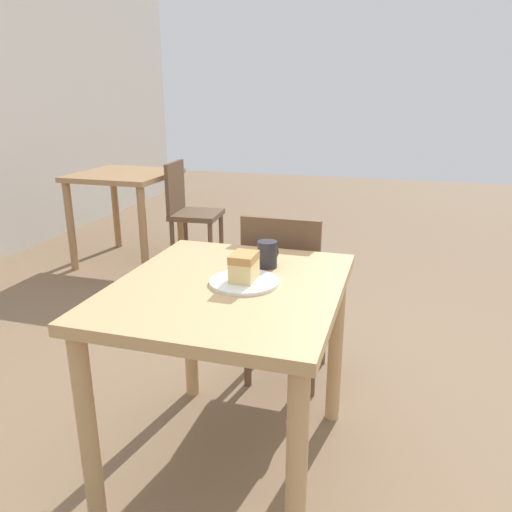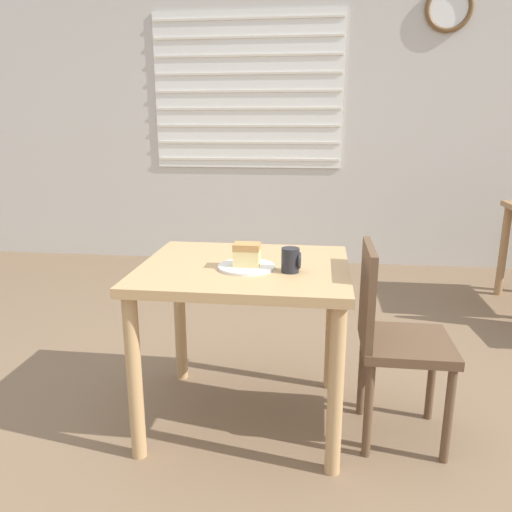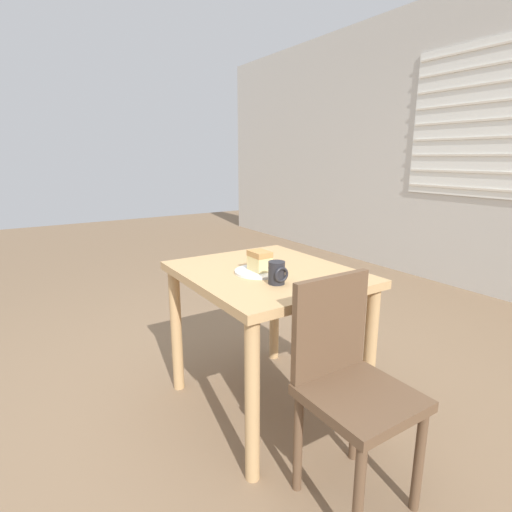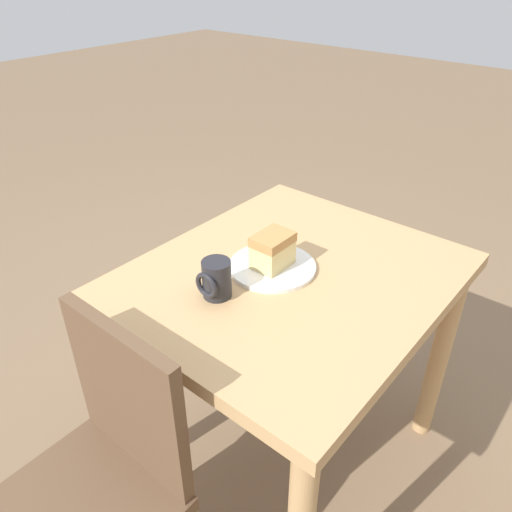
# 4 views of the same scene
# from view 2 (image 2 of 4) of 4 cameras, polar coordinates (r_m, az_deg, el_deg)

# --- Properties ---
(ground_plane) EXTENTS (14.00, 14.00, 0.00)m
(ground_plane) POSITION_cam_2_polar(r_m,az_deg,el_deg) (2.22, -0.69, -21.84)
(ground_plane) COLOR #7A6047
(wall_back) EXTENTS (10.00, 0.10, 2.80)m
(wall_back) POSITION_cam_2_polar(r_m,az_deg,el_deg) (4.79, 4.37, 15.95)
(wall_back) COLOR beige
(wall_back) RESTS_ON ground_plane
(dining_table_near) EXTENTS (0.89, 0.76, 0.74)m
(dining_table_near) POSITION_cam_2_polar(r_m,az_deg,el_deg) (2.17, -1.30, -4.05)
(dining_table_near) COLOR tan
(dining_table_near) RESTS_ON ground_plane
(chair_near_window) EXTENTS (0.37, 0.37, 0.85)m
(chair_near_window) POSITION_cam_2_polar(r_m,az_deg,el_deg) (2.18, 15.27, -8.74)
(chair_near_window) COLOR brown
(chair_near_window) RESTS_ON ground_plane
(plate) EXTENTS (0.24, 0.24, 0.01)m
(plate) POSITION_cam_2_polar(r_m,az_deg,el_deg) (2.08, -1.09, -1.24)
(plate) COLOR white
(plate) RESTS_ON dining_table_near
(cake_slice) EXTENTS (0.11, 0.08, 0.09)m
(cake_slice) POSITION_cam_2_polar(r_m,az_deg,el_deg) (2.07, -1.06, 0.19)
(cake_slice) COLOR #E0C67F
(cake_slice) RESTS_ON plate
(coffee_mug) EXTENTS (0.08, 0.07, 0.10)m
(coffee_mug) POSITION_cam_2_polar(r_m,az_deg,el_deg) (2.02, 4.05, -0.47)
(coffee_mug) COLOR #232328
(coffee_mug) RESTS_ON dining_table_near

